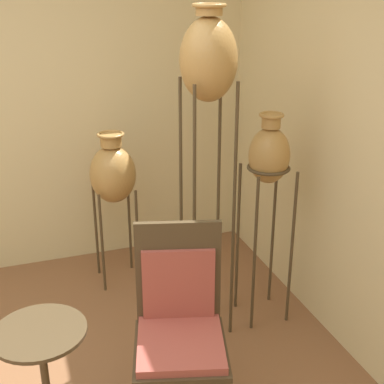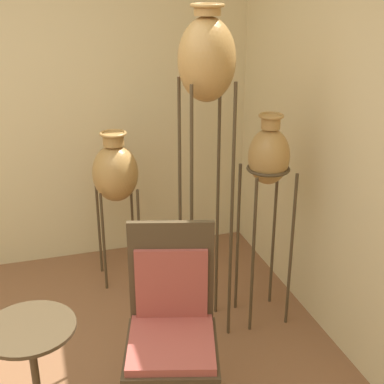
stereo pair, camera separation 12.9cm
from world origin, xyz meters
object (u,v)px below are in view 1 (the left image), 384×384
Objects in this scene: vase_stand_short at (113,174)px; side_table at (44,371)px; vase_stand_tall at (208,67)px; vase_stand_medium at (269,160)px; chair at (180,318)px.

side_table is (-0.63, -1.53, -0.32)m from vase_stand_short.
vase_stand_medium is at bearing 0.21° from vase_stand_tall.
vase_stand_medium is 1.16m from chair.
vase_stand_tall is 1.75× the size of vase_stand_short.
vase_stand_short is at bearing 106.90° from chair.
vase_stand_short is at bearing 137.09° from vase_stand_medium.
vase_stand_tall is 1.22m from vase_stand_short.
vase_stand_medium is at bearing -42.91° from vase_stand_short.
vase_stand_medium reaches higher than chair.
vase_stand_short reaches higher than chair.
vase_stand_medium is 1.33× the size of chair.
vase_stand_short is (-0.83, 0.77, -0.26)m from vase_stand_medium.
vase_stand_medium reaches higher than vase_stand_short.
vase_stand_medium is 1.22× the size of vase_stand_short.
side_table is (-1.06, -0.76, -1.16)m from vase_stand_tall.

